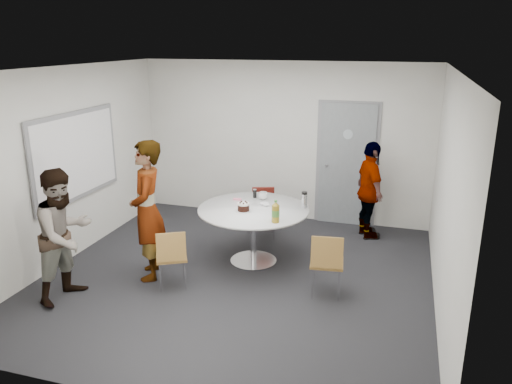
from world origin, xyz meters
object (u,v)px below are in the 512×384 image
(whiteboard, at_px, (76,156))
(person_main, at_px, (147,211))
(chair_near_right, at_px, (327,259))
(person_right, at_px, (370,190))
(table, at_px, (255,216))
(person_left, at_px, (65,235))
(chair_near_left, at_px, (171,254))
(chair_far, at_px, (264,207))
(door, at_px, (347,165))

(whiteboard, relative_size, person_main, 1.03)
(chair_near_right, distance_m, person_right, 2.18)
(table, relative_size, person_left, 0.94)
(chair_near_left, height_order, chair_near_right, chair_near_right)
(chair_near_right, xyz_separation_m, person_main, (-2.33, -0.09, 0.42))
(whiteboard, distance_m, person_right, 4.42)
(chair_far, height_order, person_main, person_main)
(table, xyz_separation_m, chair_near_right, (1.12, -0.71, -0.19))
(chair_near_right, relative_size, person_main, 0.45)
(whiteboard, bearing_deg, chair_near_left, -22.15)
(chair_near_left, bearing_deg, chair_near_right, -17.79)
(door, bearing_deg, table, -117.29)
(chair_near_left, xyz_separation_m, person_left, (-1.11, -0.55, 0.34))
(table, height_order, chair_near_right, table)
(whiteboard, relative_size, person_left, 1.17)
(table, xyz_separation_m, person_right, (1.45, 1.42, 0.08))
(door, distance_m, chair_near_left, 3.54)
(person_left, bearing_deg, chair_near_right, -62.65)
(table, bearing_deg, whiteboard, -172.68)
(chair_near_right, bearing_deg, door, 85.60)
(whiteboard, distance_m, chair_near_left, 2.16)
(whiteboard, distance_m, chair_far, 2.91)
(whiteboard, relative_size, chair_near_right, 2.29)
(person_left, bearing_deg, person_main, -29.46)
(whiteboard, height_order, person_main, whiteboard)
(person_left, distance_m, person_right, 4.49)
(door, distance_m, chair_far, 1.60)
(whiteboard, xyz_separation_m, person_right, (4.00, 1.75, -0.68))
(person_right, bearing_deg, chair_near_right, 147.65)
(whiteboard, bearing_deg, chair_far, 29.52)
(chair_near_right, xyz_separation_m, person_right, (0.32, 2.13, 0.27))
(person_main, bearing_deg, person_left, -64.37)
(door, distance_m, person_main, 3.54)
(whiteboard, height_order, person_left, whiteboard)
(door, bearing_deg, chair_far, -141.58)
(whiteboard, distance_m, person_main, 1.53)
(person_right, bearing_deg, person_left, 108.51)
(chair_near_left, bearing_deg, person_main, 122.31)
(person_right, bearing_deg, table, 110.73)
(person_main, bearing_deg, table, 99.80)
(table, bearing_deg, person_left, -139.52)
(whiteboard, relative_size, chair_near_left, 2.40)
(chair_near_right, bearing_deg, whiteboard, 167.12)
(door, xyz_separation_m, chair_near_left, (-1.77, -3.01, -0.55))
(chair_near_left, bearing_deg, person_left, 178.17)
(door, relative_size, person_right, 1.37)
(door, xyz_separation_m, table, (-1.01, -1.95, -0.34))
(chair_near_left, distance_m, chair_near_right, 1.92)
(chair_far, bearing_deg, person_main, 41.01)
(person_left, relative_size, person_right, 1.05)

